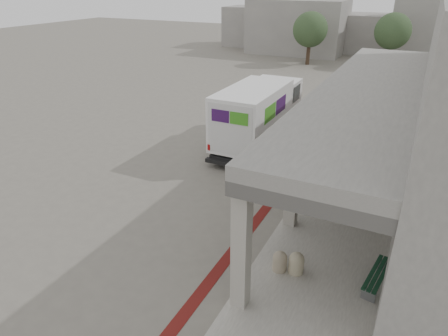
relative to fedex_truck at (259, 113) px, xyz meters
The scene contains 11 objects.
ground 7.11m from the fedex_truck, 77.19° to the right, with size 120.00×120.00×0.00m, color #686259.
bike_lane_stripe 5.62m from the fedex_truck, 61.92° to the right, with size 0.35×40.00×0.01m, color #5C1512.
sidewalk 8.87m from the fedex_truck, 50.66° to the right, with size 4.40×28.00×0.12m, color gray.
distant_backdrop 29.18m from the fedex_truck, 92.57° to the left, with size 28.00×10.00×6.50m.
tree_left 21.59m from the fedex_truck, 99.26° to the left, with size 3.20×3.20×4.80m.
tree_mid 23.57m from the fedex_truck, 81.35° to the left, with size 3.20×3.20×4.80m.
fedex_truck is the anchor object (origin of this frame).
bench 10.49m from the fedex_truck, 50.91° to the right, with size 0.60×1.68×0.39m.
bollard_near 9.73m from the fedex_truck, 62.03° to the right, with size 0.42×0.42×0.63m.
bollard_far 9.63m from the fedex_truck, 64.63° to the right, with size 0.40×0.40×0.59m.
utility_cabinet 7.67m from the fedex_truck, 30.72° to the right, with size 0.45×0.60×1.00m, color gray.
Camera 1 is at (5.08, -10.43, 7.38)m, focal length 32.00 mm.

